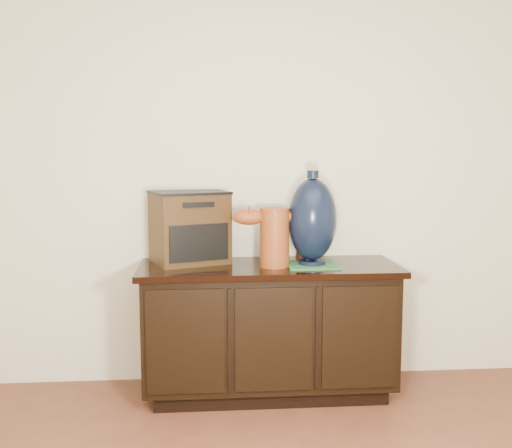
{
  "coord_description": "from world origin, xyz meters",
  "views": [
    {
      "loc": [
        -0.34,
        -1.08,
        1.4
      ],
      "look_at": [
        -0.08,
        2.18,
        0.99
      ],
      "focal_mm": 42.0,
      "sensor_mm": 36.0,
      "label": 1
    }
  ],
  "objects": [
    {
      "name": "lamp_base",
      "position": [
        0.24,
        2.19,
        1.01
      ],
      "size": [
        0.27,
        0.27,
        0.52
      ],
      "rotation": [
        0.0,
        0.0,
        -0.0
      ],
      "color": "black",
      "rests_on": "green_mat"
    },
    {
      "name": "tv_radio",
      "position": [
        -0.45,
        2.34,
        0.96
      ],
      "size": [
        0.5,
        0.45,
        0.41
      ],
      "rotation": [
        0.0,
        0.0,
        0.36
      ],
      "color": "#36210D",
      "rests_on": "sideboard"
    },
    {
      "name": "terracotta_vessel",
      "position": [
        0.03,
        2.18,
        0.94
      ],
      "size": [
        0.46,
        0.17,
        0.33
      ],
      "rotation": [
        0.0,
        0.0,
        0.0
      ],
      "color": "#9C451C",
      "rests_on": "sideboard"
    },
    {
      "name": "room",
      "position": [
        0.0,
        0.0,
        1.3
      ],
      "size": [
        5.0,
        5.0,
        5.0
      ],
      "color": "brown",
      "rests_on": "ground"
    },
    {
      "name": "sideboard",
      "position": [
        0.0,
        2.23,
        0.39
      ],
      "size": [
        1.46,
        0.56,
        0.75
      ],
      "color": "black",
      "rests_on": "ground"
    },
    {
      "name": "green_mat",
      "position": [
        0.24,
        2.19,
        0.76
      ],
      "size": [
        0.28,
        0.28,
        0.01
      ],
      "primitive_type": "cube",
      "rotation": [
        0.0,
        0.0,
        -0.0
      ],
      "color": "#2D6535",
      "rests_on": "sideboard"
    },
    {
      "name": "spray_can",
      "position": [
        0.2,
        2.3,
        0.85
      ],
      "size": [
        0.06,
        0.06,
        0.18
      ],
      "color": "#51190D",
      "rests_on": "sideboard"
    }
  ]
}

